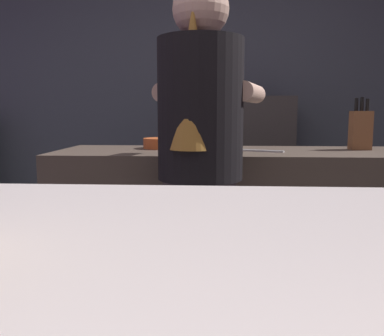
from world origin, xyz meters
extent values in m
cube|color=#464D57|center=(0.00, 2.20, 1.35)|extent=(5.20, 0.10, 2.70)
cube|color=#4D4036|center=(0.35, 0.76, 0.47)|extent=(2.10, 0.60, 0.93)
cube|color=#3C3837|center=(0.28, 1.92, 0.62)|extent=(0.85, 0.36, 1.25)
cube|color=#37292E|center=(0.05, 0.31, 0.43)|extent=(0.28, 0.20, 0.86)
cylinder|color=black|center=(0.05, 0.31, 1.13)|extent=(0.34, 0.34, 0.55)
sphere|color=#D6A993|center=(0.05, 0.31, 1.52)|extent=(0.22, 0.22, 0.22)
cone|color=#B27A33|center=(0.02, 0.21, 1.25)|extent=(0.18, 0.18, 0.53)
cylinder|color=#D6A993|center=(-0.08, 0.50, 1.21)|extent=(0.16, 0.33, 0.08)
cylinder|color=#D6A993|center=(0.25, 0.42, 1.21)|extent=(0.16, 0.33, 0.08)
cube|color=brown|center=(0.86, 0.84, 1.03)|extent=(0.10, 0.08, 0.20)
cylinder|color=black|center=(0.83, 0.84, 1.17)|extent=(0.02, 0.02, 0.07)
cylinder|color=black|center=(0.86, 0.84, 1.17)|extent=(0.02, 0.02, 0.07)
cylinder|color=black|center=(0.89, 0.84, 1.16)|extent=(0.02, 0.02, 0.06)
cylinder|color=#C85A29|center=(-0.18, 0.86, 0.96)|extent=(0.20, 0.20, 0.06)
cube|color=silver|center=(0.33, 0.71, 0.94)|extent=(0.23, 0.12, 0.01)
cylinder|color=black|center=(0.02, 1.96, 1.33)|extent=(0.06, 0.06, 0.16)
cylinder|color=black|center=(0.02, 1.96, 1.44)|extent=(0.03, 0.03, 0.06)
cylinder|color=red|center=(0.02, 1.96, 1.48)|extent=(0.03, 0.03, 0.01)
cylinder|color=red|center=(0.28, 1.86, 1.32)|extent=(0.05, 0.05, 0.14)
cylinder|color=red|center=(0.28, 1.86, 1.41)|extent=(0.02, 0.02, 0.05)
cylinder|color=white|center=(0.28, 1.86, 1.44)|extent=(0.03, 0.03, 0.01)
camera|label=1|loc=(0.11, -1.33, 1.12)|focal=38.17mm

